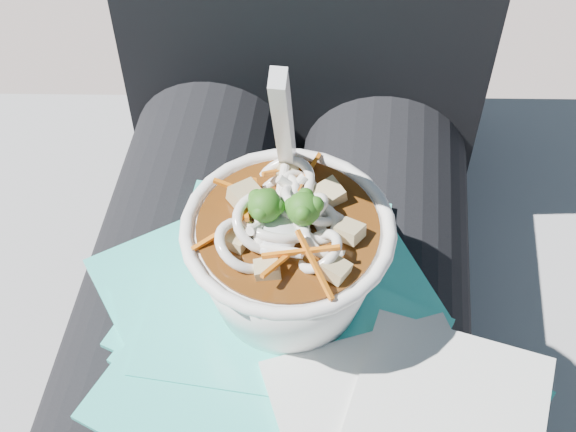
# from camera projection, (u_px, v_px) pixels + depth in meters

# --- Properties ---
(stone_ledge) EXTENTS (1.05, 0.60, 0.47)m
(stone_ledge) POSITION_uv_depth(u_px,v_px,m) (289.00, 373.00, 1.00)
(stone_ledge) COLOR gray
(stone_ledge) RESTS_ON ground
(lap) EXTENTS (0.33, 0.48, 0.16)m
(lap) POSITION_uv_depth(u_px,v_px,m) (268.00, 347.00, 0.66)
(lap) COLOR black
(lap) RESTS_ON stone_ledge
(person_body) EXTENTS (0.34, 0.94, 1.02)m
(person_body) POSITION_uv_depth(u_px,v_px,m) (282.00, 245.00, 0.71)
(person_body) COLOR black
(person_body) RESTS_ON ground
(plastic_bag) EXTENTS (0.35, 0.33, 0.02)m
(plastic_bag) POSITION_uv_depth(u_px,v_px,m) (279.00, 344.00, 0.56)
(plastic_bag) COLOR #2FC7B8
(plastic_bag) RESTS_ON lap
(napkins) EXTENTS (0.20, 0.18, 0.01)m
(napkins) POSITION_uv_depth(u_px,v_px,m) (411.00, 420.00, 0.51)
(napkins) COLOR silver
(napkins) RESTS_ON plastic_bag
(udon_bowl) EXTENTS (0.14, 0.14, 0.20)m
(udon_bowl) POSITION_uv_depth(u_px,v_px,m) (288.00, 251.00, 0.54)
(udon_bowl) COLOR white
(udon_bowl) RESTS_ON plastic_bag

